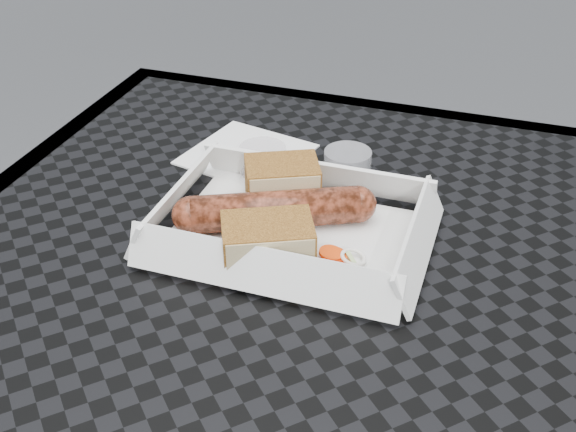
# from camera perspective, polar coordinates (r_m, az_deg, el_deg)

# --- Properties ---
(patio_table) EXTENTS (0.80, 0.80, 0.74)m
(patio_table) POSITION_cam_1_polar(r_m,az_deg,el_deg) (0.65, 3.77, -11.82)
(patio_table) COLOR black
(patio_table) RESTS_ON ground
(food_tray) EXTENTS (0.22, 0.15, 0.00)m
(food_tray) POSITION_cam_1_polar(r_m,az_deg,el_deg) (0.67, 0.27, -1.54)
(food_tray) COLOR white
(food_tray) RESTS_ON patio_table
(bratwurst) EXTENTS (0.18, 0.10, 0.04)m
(bratwurst) POSITION_cam_1_polar(r_m,az_deg,el_deg) (0.67, -1.02, 0.50)
(bratwurst) COLOR brown
(bratwurst) RESTS_ON food_tray
(bread_near) EXTENTS (0.09, 0.08, 0.04)m
(bread_near) POSITION_cam_1_polar(r_m,az_deg,el_deg) (0.71, -0.46, 2.63)
(bread_near) COLOR brown
(bread_near) RESTS_ON food_tray
(bread_far) EXTENTS (0.09, 0.08, 0.04)m
(bread_far) POSITION_cam_1_polar(r_m,az_deg,el_deg) (0.63, -1.61, -2.10)
(bread_far) COLOR brown
(bread_far) RESTS_ON food_tray
(veg_garnish) EXTENTS (0.03, 0.03, 0.00)m
(veg_garnish) POSITION_cam_1_polar(r_m,az_deg,el_deg) (0.63, 4.17, -3.82)
(veg_garnish) COLOR #E8400A
(veg_garnish) RESTS_ON food_tray
(napkin) EXTENTS (0.14, 0.14, 0.00)m
(napkin) POSITION_cam_1_polar(r_m,az_deg,el_deg) (0.81, -3.28, 4.90)
(napkin) COLOR white
(napkin) RESTS_ON patio_table
(condiment_cup_sauce) EXTENTS (0.05, 0.05, 0.03)m
(condiment_cup_sauce) POSITION_cam_1_polar(r_m,az_deg,el_deg) (0.77, -2.01, 4.46)
(condiment_cup_sauce) COLOR maroon
(condiment_cup_sauce) RESTS_ON patio_table
(condiment_cup_empty) EXTENTS (0.05, 0.05, 0.03)m
(condiment_cup_empty) POSITION_cam_1_polar(r_m,az_deg,el_deg) (0.76, 4.72, 4.11)
(condiment_cup_empty) COLOR silver
(condiment_cup_empty) RESTS_ON patio_table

